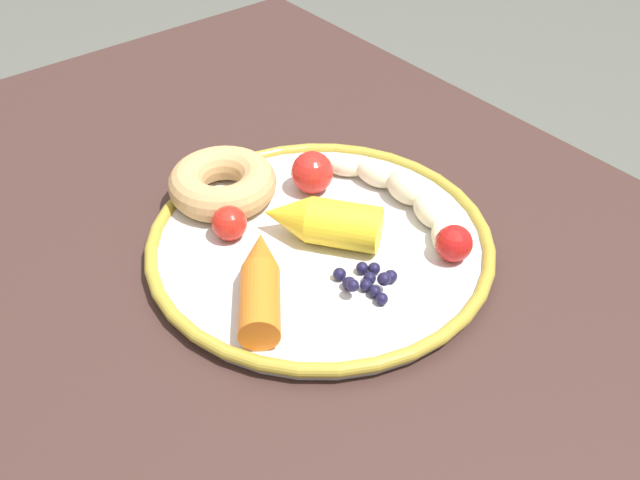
{
  "coord_description": "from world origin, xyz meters",
  "views": [
    {
      "loc": [
        0.44,
        -0.29,
        1.17
      ],
      "look_at": [
        0.05,
        0.03,
        0.75
      ],
      "focal_mm": 40.38,
      "sensor_mm": 36.0,
      "label": 1
    }
  ],
  "objects_px": {
    "blueberry_pile": "(368,280)",
    "tomato_near": "(312,172)",
    "banana": "(400,193)",
    "carrot_yellow": "(321,221)",
    "donut": "(222,183)",
    "tomato_mid": "(454,243)",
    "tomato_far": "(229,223)",
    "dining_table": "(268,316)",
    "carrot_orange": "(260,281)",
    "plate": "(320,242)"
  },
  "relations": [
    {
      "from": "blueberry_pile",
      "to": "tomato_near",
      "type": "height_order",
      "value": "tomato_near"
    },
    {
      "from": "banana",
      "to": "carrot_yellow",
      "type": "height_order",
      "value": "carrot_yellow"
    },
    {
      "from": "carrot_yellow",
      "to": "donut",
      "type": "relative_size",
      "value": 1.06
    },
    {
      "from": "banana",
      "to": "tomato_mid",
      "type": "bearing_deg",
      "value": -12.28
    },
    {
      "from": "carrot_yellow",
      "to": "tomato_far",
      "type": "height_order",
      "value": "carrot_yellow"
    },
    {
      "from": "carrot_yellow",
      "to": "tomato_far",
      "type": "xyz_separation_m",
      "value": [
        -0.05,
        -0.06,
        -0.01
      ]
    },
    {
      "from": "donut",
      "to": "blueberry_pile",
      "type": "distance_m",
      "value": 0.18
    },
    {
      "from": "dining_table",
      "to": "tomato_far",
      "type": "bearing_deg",
      "value": -91.05
    },
    {
      "from": "banana",
      "to": "carrot_orange",
      "type": "distance_m",
      "value": 0.18
    },
    {
      "from": "banana",
      "to": "tomato_mid",
      "type": "distance_m",
      "value": 0.09
    },
    {
      "from": "plate",
      "to": "donut",
      "type": "relative_size",
      "value": 3.02
    },
    {
      "from": "banana",
      "to": "tomato_mid",
      "type": "height_order",
      "value": "tomato_mid"
    },
    {
      "from": "plate",
      "to": "carrot_yellow",
      "type": "relative_size",
      "value": 2.85
    },
    {
      "from": "carrot_yellow",
      "to": "tomato_far",
      "type": "distance_m",
      "value": 0.08
    },
    {
      "from": "dining_table",
      "to": "donut",
      "type": "relative_size",
      "value": 8.8
    },
    {
      "from": "tomato_mid",
      "to": "tomato_far",
      "type": "distance_m",
      "value": 0.2
    },
    {
      "from": "tomato_near",
      "to": "blueberry_pile",
      "type": "bearing_deg",
      "value": -19.73
    },
    {
      "from": "carrot_orange",
      "to": "carrot_yellow",
      "type": "bearing_deg",
      "value": 106.96
    },
    {
      "from": "plate",
      "to": "banana",
      "type": "xyz_separation_m",
      "value": [
        0.0,
        0.09,
        0.02
      ]
    },
    {
      "from": "blueberry_pile",
      "to": "donut",
      "type": "bearing_deg",
      "value": -171.79
    },
    {
      "from": "donut",
      "to": "plate",
      "type": "bearing_deg",
      "value": 16.76
    },
    {
      "from": "carrot_orange",
      "to": "donut",
      "type": "relative_size",
      "value": 1.13
    },
    {
      "from": "blueberry_pile",
      "to": "tomato_far",
      "type": "xyz_separation_m",
      "value": [
        -0.13,
        -0.05,
        0.01
      ]
    },
    {
      "from": "carrot_orange",
      "to": "tomato_far",
      "type": "height_order",
      "value": "same"
    },
    {
      "from": "carrot_orange",
      "to": "tomato_mid",
      "type": "height_order",
      "value": "same"
    },
    {
      "from": "tomato_near",
      "to": "tomato_far",
      "type": "distance_m",
      "value": 0.1
    },
    {
      "from": "carrot_orange",
      "to": "tomato_near",
      "type": "xyz_separation_m",
      "value": [
        -0.09,
        0.13,
        0.0
      ]
    },
    {
      "from": "banana",
      "to": "tomato_far",
      "type": "bearing_deg",
      "value": -111.17
    },
    {
      "from": "carrot_yellow",
      "to": "blueberry_pile",
      "type": "height_order",
      "value": "carrot_yellow"
    },
    {
      "from": "banana",
      "to": "blueberry_pile",
      "type": "bearing_deg",
      "value": -56.35
    },
    {
      "from": "plate",
      "to": "carrot_yellow",
      "type": "height_order",
      "value": "carrot_yellow"
    },
    {
      "from": "donut",
      "to": "tomato_mid",
      "type": "height_order",
      "value": "donut"
    },
    {
      "from": "dining_table",
      "to": "tomato_mid",
      "type": "bearing_deg",
      "value": 34.77
    },
    {
      "from": "dining_table",
      "to": "tomato_mid",
      "type": "distance_m",
      "value": 0.23
    },
    {
      "from": "tomato_far",
      "to": "plate",
      "type": "bearing_deg",
      "value": 47.75
    },
    {
      "from": "carrot_orange",
      "to": "banana",
      "type": "bearing_deg",
      "value": 96.63
    },
    {
      "from": "tomato_mid",
      "to": "blueberry_pile",
      "type": "bearing_deg",
      "value": -103.22
    },
    {
      "from": "donut",
      "to": "carrot_yellow",
      "type": "bearing_deg",
      "value": 17.3
    },
    {
      "from": "donut",
      "to": "tomato_near",
      "type": "xyz_separation_m",
      "value": [
        0.04,
        0.08,
        0.0
      ]
    },
    {
      "from": "plate",
      "to": "banana",
      "type": "relative_size",
      "value": 1.65
    },
    {
      "from": "tomato_far",
      "to": "banana",
      "type": "bearing_deg",
      "value": 68.83
    },
    {
      "from": "carrot_orange",
      "to": "plate",
      "type": "bearing_deg",
      "value": 107.04
    },
    {
      "from": "blueberry_pile",
      "to": "tomato_near",
      "type": "distance_m",
      "value": 0.15
    },
    {
      "from": "carrot_orange",
      "to": "dining_table",
      "type": "bearing_deg",
      "value": 144.31
    },
    {
      "from": "plate",
      "to": "blueberry_pile",
      "type": "distance_m",
      "value": 0.07
    },
    {
      "from": "banana",
      "to": "dining_table",
      "type": "bearing_deg",
      "value": -116.3
    },
    {
      "from": "carrot_orange",
      "to": "donut",
      "type": "height_order",
      "value": "donut"
    },
    {
      "from": "plate",
      "to": "banana",
      "type": "height_order",
      "value": "banana"
    },
    {
      "from": "dining_table",
      "to": "tomato_mid",
      "type": "height_order",
      "value": "tomato_mid"
    },
    {
      "from": "plate",
      "to": "tomato_far",
      "type": "xyz_separation_m",
      "value": [
        -0.05,
        -0.06,
        0.02
      ]
    }
  ]
}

